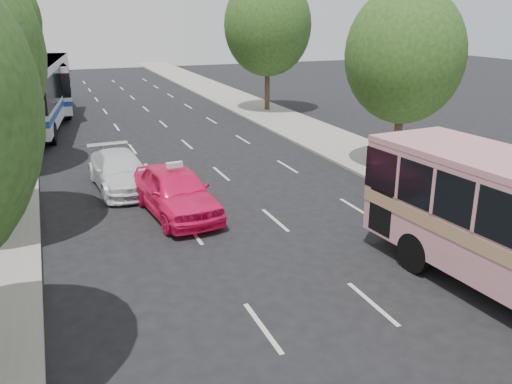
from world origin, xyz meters
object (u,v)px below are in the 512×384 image
pink_taxi (176,191)px  tour_coach_rear (42,80)px  white_pickup (120,171)px  tour_coach_front (35,89)px

pink_taxi → tour_coach_rear: tour_coach_rear is taller
white_pickup → tour_coach_front: tour_coach_front is taller
pink_taxi → tour_coach_front: size_ratio=0.37×
tour_coach_front → white_pickup: bearing=-70.2°
white_pickup → tour_coach_front: 14.24m
pink_taxi → tour_coach_front: (-4.30, 17.54, 1.57)m
tour_coach_rear → tour_coach_front: bearing=-96.7°
pink_taxi → tour_coach_front: tour_coach_front is taller
pink_taxi → tour_coach_rear: 24.39m
tour_coach_front → tour_coach_rear: bearing=93.7°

